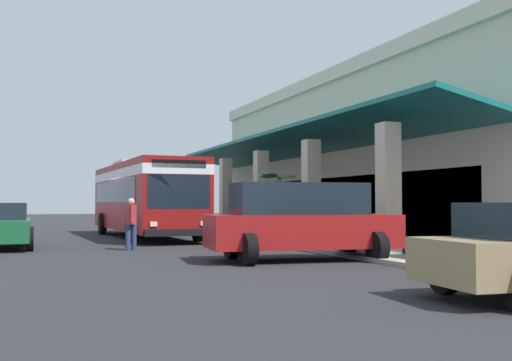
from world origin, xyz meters
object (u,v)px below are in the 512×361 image
at_px(parked_suv_red, 300,221).
at_px(parked_sedan_green, 1,225).
at_px(pedestrian, 131,221).
at_px(transit_bus, 144,194).
at_px(potted_palm, 278,225).

height_order(parked_suv_red, parked_sedan_green, parked_suv_red).
bearing_deg(parked_sedan_green, parked_suv_red, 45.40).
distance_m(parked_suv_red, pedestrian, 6.11).
bearing_deg(parked_sedan_green, transit_bus, 131.47).
height_order(parked_sedan_green, pedestrian, pedestrian).
xyz_separation_m(parked_suv_red, parked_sedan_green, (-7.22, -7.32, -0.27)).
bearing_deg(potted_palm, parked_sedan_green, -84.59).
height_order(parked_sedan_green, potted_palm, potted_palm).
xyz_separation_m(parked_sedan_green, potted_palm, (-0.96, 10.09, -0.15)).
bearing_deg(parked_sedan_green, potted_palm, 95.41).
xyz_separation_m(parked_suv_red, pedestrian, (-5.01, -3.49, -0.12)).
distance_m(pedestrian, potted_palm, 7.02).
height_order(parked_suv_red, pedestrian, parked_suv_red).
height_order(transit_bus, parked_suv_red, transit_bus).
xyz_separation_m(transit_bus, parked_sedan_green, (4.88, -5.52, -1.10)).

